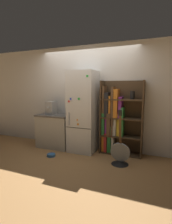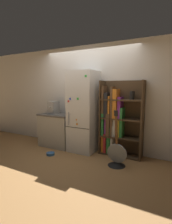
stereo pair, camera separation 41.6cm
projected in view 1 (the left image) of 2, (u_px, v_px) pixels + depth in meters
name	position (u px, v px, depth m)	size (l,w,h in m)	color
ground_plane	(81.00, 152.00, 4.23)	(16.00, 16.00, 0.00)	#A87542
wall_back	(88.00, 98.00, 4.48)	(8.00, 0.05, 2.60)	silver
refrigerator	(83.00, 112.00, 4.23)	(0.64, 0.62, 1.95)	white
bookshelf	(116.00, 120.00, 4.10)	(0.96, 0.34, 1.71)	#4C3823
kitchen_counter	(55.00, 130.00, 4.61)	(0.89, 0.61, 0.86)	#BCB7A8
espresso_machine	(51.00, 108.00, 4.58)	(0.21, 0.32, 0.33)	#A5A39E
guitar	(120.00, 156.00, 3.56)	(0.39, 0.36, 1.14)	black
pet_bowl	(51.00, 155.00, 3.98)	(0.19, 0.19, 0.06)	#3366A5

